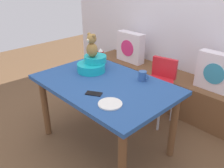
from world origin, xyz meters
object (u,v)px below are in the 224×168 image
object	(u,v)px
pillow_floral_left	(130,47)
coffee_mug	(143,76)
dining_table	(105,92)
book_stack	(164,69)
infant_seat_teal	(93,65)
highchair	(159,83)
dinner_plate_near	(110,104)
pillow_floral_right	(217,72)
ketchup_bottle	(101,57)
cell_phone	(94,94)
teddy_bear	(92,46)

from	to	relation	value
pillow_floral_left	coffee_mug	world-z (taller)	pillow_floral_left
pillow_floral_left	dining_table	distance (m)	1.38
book_stack	infant_seat_teal	distance (m)	1.15
highchair	infant_seat_teal	bearing A→B (deg)	-122.53
highchair	infant_seat_teal	xyz separation A→B (m)	(-0.42, -0.66, 0.29)
pillow_floral_left	dinner_plate_near	size ratio (longest dim) A/B	2.20
coffee_mug	pillow_floral_right	bearing A→B (deg)	67.36
pillow_floral_right	book_stack	distance (m)	0.73
ketchup_bottle	cell_phone	xyz separation A→B (m)	(0.51, -0.53, -0.08)
coffee_mug	dinner_plate_near	distance (m)	0.56
dining_table	book_stack	bearing A→B (deg)	95.78
pillow_floral_left	dinner_plate_near	bearing A→B (deg)	-53.33
infant_seat_teal	ketchup_bottle	bearing A→B (deg)	115.62
coffee_mug	ketchup_bottle	bearing A→B (deg)	179.48
book_stack	ketchup_bottle	world-z (taller)	ketchup_bottle
infant_seat_teal	cell_phone	xyz separation A→B (m)	(0.41, -0.33, -0.07)
book_stack	cell_phone	xyz separation A→B (m)	(0.23, -1.43, 0.24)
infant_seat_teal	coffee_mug	distance (m)	0.56
book_stack	dining_table	size ratio (longest dim) A/B	0.15
coffee_mug	cell_phone	world-z (taller)	coffee_mug
book_stack	teddy_bear	bearing A→B (deg)	-99.61
coffee_mug	dinner_plate_near	bearing A→B (deg)	-78.27
dining_table	coffee_mug	distance (m)	0.40
highchair	teddy_bear	world-z (taller)	teddy_bear
dining_table	highchair	world-z (taller)	highchair
coffee_mug	dining_table	bearing A→B (deg)	-126.16
pillow_floral_left	ketchup_bottle	bearing A→B (deg)	-69.75
dining_table	teddy_bear	world-z (taller)	teddy_bear
dining_table	dinner_plate_near	world-z (taller)	dinner_plate_near
pillow_floral_right	infant_seat_teal	world-z (taller)	same
pillow_floral_left	pillow_floral_right	size ratio (longest dim) A/B	1.00
pillow_floral_left	highchair	bearing A→B (deg)	-26.44
pillow_floral_left	teddy_bear	distance (m)	1.20
ketchup_bottle	highchair	bearing A→B (deg)	41.36
highchair	teddy_bear	size ratio (longest dim) A/B	3.16
coffee_mug	cell_phone	xyz separation A→B (m)	(-0.12, -0.53, -0.04)
dining_table	infant_seat_teal	xyz separation A→B (m)	(-0.31, 0.11, 0.17)
highchair	coffee_mug	xyz separation A→B (m)	(0.11, -0.46, 0.27)
pillow_floral_left	dining_table	bearing A→B (deg)	-58.43
pillow_floral_left	pillow_floral_right	world-z (taller)	same
dining_table	teddy_bear	bearing A→B (deg)	160.83
pillow_floral_left	infant_seat_teal	distance (m)	1.16
highchair	cell_phone	bearing A→B (deg)	-90.31
teddy_bear	cell_phone	bearing A→B (deg)	-38.76
infant_seat_teal	coffee_mug	xyz separation A→B (m)	(0.53, 0.20, -0.02)
highchair	dinner_plate_near	distance (m)	1.06
dining_table	dinner_plate_near	xyz separation A→B (m)	(0.34, -0.25, 0.11)
infant_seat_teal	cell_phone	distance (m)	0.53
cell_phone	pillow_floral_left	bearing A→B (deg)	0.43
dinner_plate_near	pillow_floral_left	bearing A→B (deg)	126.67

